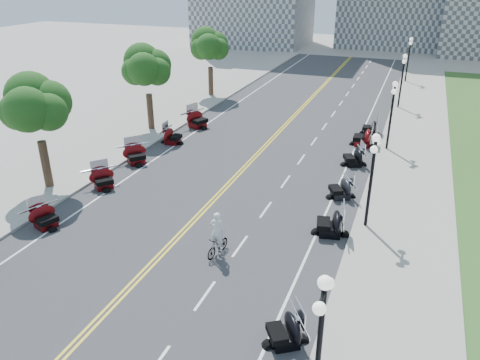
% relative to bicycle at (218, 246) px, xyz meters
% --- Properties ---
extents(ground, '(160.00, 160.00, 0.00)m').
position_rel_bicycle_xyz_m(ground, '(-2.48, 1.04, -0.49)').
color(ground, gray).
extents(road, '(16.00, 90.00, 0.01)m').
position_rel_bicycle_xyz_m(road, '(-2.48, 11.04, -0.48)').
color(road, '#333335').
rests_on(road, ground).
extents(centerline_yellow_a, '(0.12, 90.00, 0.00)m').
position_rel_bicycle_xyz_m(centerline_yellow_a, '(-2.60, 11.04, -0.48)').
color(centerline_yellow_a, yellow).
rests_on(centerline_yellow_a, road).
extents(centerline_yellow_b, '(0.12, 90.00, 0.00)m').
position_rel_bicycle_xyz_m(centerline_yellow_b, '(-2.36, 11.04, -0.48)').
color(centerline_yellow_b, yellow).
rests_on(centerline_yellow_b, road).
extents(edge_line_north, '(0.12, 90.00, 0.00)m').
position_rel_bicycle_xyz_m(edge_line_north, '(3.92, 11.04, -0.48)').
color(edge_line_north, white).
rests_on(edge_line_north, road).
extents(edge_line_south, '(0.12, 90.00, 0.00)m').
position_rel_bicycle_xyz_m(edge_line_south, '(-8.88, 11.04, -0.48)').
color(edge_line_south, white).
rests_on(edge_line_south, road).
extents(lane_dash_5, '(0.12, 2.00, 0.00)m').
position_rel_bicycle_xyz_m(lane_dash_5, '(0.72, -2.96, -0.48)').
color(lane_dash_5, white).
rests_on(lane_dash_5, road).
extents(lane_dash_6, '(0.12, 2.00, 0.00)m').
position_rel_bicycle_xyz_m(lane_dash_6, '(0.72, 1.04, -0.48)').
color(lane_dash_6, white).
rests_on(lane_dash_6, road).
extents(lane_dash_7, '(0.12, 2.00, 0.00)m').
position_rel_bicycle_xyz_m(lane_dash_7, '(0.72, 5.04, -0.48)').
color(lane_dash_7, white).
rests_on(lane_dash_7, road).
extents(lane_dash_8, '(0.12, 2.00, 0.00)m').
position_rel_bicycle_xyz_m(lane_dash_8, '(0.72, 9.04, -0.48)').
color(lane_dash_8, white).
rests_on(lane_dash_8, road).
extents(lane_dash_9, '(0.12, 2.00, 0.00)m').
position_rel_bicycle_xyz_m(lane_dash_9, '(0.72, 13.04, -0.48)').
color(lane_dash_9, white).
rests_on(lane_dash_9, road).
extents(lane_dash_10, '(0.12, 2.00, 0.00)m').
position_rel_bicycle_xyz_m(lane_dash_10, '(0.72, 17.04, -0.48)').
color(lane_dash_10, white).
rests_on(lane_dash_10, road).
extents(lane_dash_11, '(0.12, 2.00, 0.00)m').
position_rel_bicycle_xyz_m(lane_dash_11, '(0.72, 21.04, -0.48)').
color(lane_dash_11, white).
rests_on(lane_dash_11, road).
extents(lane_dash_12, '(0.12, 2.00, 0.00)m').
position_rel_bicycle_xyz_m(lane_dash_12, '(0.72, 25.04, -0.48)').
color(lane_dash_12, white).
rests_on(lane_dash_12, road).
extents(lane_dash_13, '(0.12, 2.00, 0.00)m').
position_rel_bicycle_xyz_m(lane_dash_13, '(0.72, 29.04, -0.48)').
color(lane_dash_13, white).
rests_on(lane_dash_13, road).
extents(lane_dash_14, '(0.12, 2.00, 0.00)m').
position_rel_bicycle_xyz_m(lane_dash_14, '(0.72, 33.04, -0.48)').
color(lane_dash_14, white).
rests_on(lane_dash_14, road).
extents(lane_dash_15, '(0.12, 2.00, 0.00)m').
position_rel_bicycle_xyz_m(lane_dash_15, '(0.72, 37.04, -0.48)').
color(lane_dash_15, white).
rests_on(lane_dash_15, road).
extents(lane_dash_16, '(0.12, 2.00, 0.00)m').
position_rel_bicycle_xyz_m(lane_dash_16, '(0.72, 41.04, -0.48)').
color(lane_dash_16, white).
rests_on(lane_dash_16, road).
extents(lane_dash_17, '(0.12, 2.00, 0.00)m').
position_rel_bicycle_xyz_m(lane_dash_17, '(0.72, 45.04, -0.48)').
color(lane_dash_17, white).
rests_on(lane_dash_17, road).
extents(lane_dash_18, '(0.12, 2.00, 0.00)m').
position_rel_bicycle_xyz_m(lane_dash_18, '(0.72, 49.04, -0.48)').
color(lane_dash_18, white).
rests_on(lane_dash_18, road).
extents(lane_dash_19, '(0.12, 2.00, 0.00)m').
position_rel_bicycle_xyz_m(lane_dash_19, '(0.72, 53.04, -0.48)').
color(lane_dash_19, white).
rests_on(lane_dash_19, road).
extents(sidewalk_north, '(5.00, 90.00, 0.15)m').
position_rel_bicycle_xyz_m(sidewalk_north, '(8.02, 11.04, -0.41)').
color(sidewalk_north, '#9E9991').
rests_on(sidewalk_north, ground).
extents(sidewalk_south, '(5.00, 90.00, 0.15)m').
position_rel_bicycle_xyz_m(sidewalk_south, '(-12.98, 11.04, -0.41)').
color(sidewalk_south, '#9E9991').
rests_on(sidewalk_south, ground).
extents(street_lamp_1, '(0.50, 1.20, 4.90)m').
position_rel_bicycle_xyz_m(street_lamp_1, '(6.12, -6.96, 2.11)').
color(street_lamp_1, black).
rests_on(street_lamp_1, sidewalk_north).
extents(street_lamp_2, '(0.50, 1.20, 4.90)m').
position_rel_bicycle_xyz_m(street_lamp_2, '(6.12, 5.04, 2.11)').
color(street_lamp_2, black).
rests_on(street_lamp_2, sidewalk_north).
extents(street_lamp_3, '(0.50, 1.20, 4.90)m').
position_rel_bicycle_xyz_m(street_lamp_3, '(6.12, 17.04, 2.11)').
color(street_lamp_3, black).
rests_on(street_lamp_3, sidewalk_north).
extents(street_lamp_4, '(0.50, 1.20, 4.90)m').
position_rel_bicycle_xyz_m(street_lamp_4, '(6.12, 29.04, 2.11)').
color(street_lamp_4, black).
rests_on(street_lamp_4, sidewalk_north).
extents(street_lamp_5, '(0.50, 1.20, 4.90)m').
position_rel_bicycle_xyz_m(street_lamp_5, '(6.12, 41.04, 2.11)').
color(street_lamp_5, black).
rests_on(street_lamp_5, sidewalk_north).
extents(tree_2, '(4.80, 4.80, 9.20)m').
position_rel_bicycle_xyz_m(tree_2, '(-12.48, 3.04, 4.26)').
color(tree_2, '#235619').
rests_on(tree_2, sidewalk_south).
extents(tree_3, '(4.80, 4.80, 9.20)m').
position_rel_bicycle_xyz_m(tree_3, '(-12.48, 15.04, 4.26)').
color(tree_3, '#235619').
rests_on(tree_3, sidewalk_south).
extents(tree_4, '(4.80, 4.80, 9.20)m').
position_rel_bicycle_xyz_m(tree_4, '(-12.48, 27.04, 4.26)').
color(tree_4, '#235619').
rests_on(tree_4, sidewalk_south).
extents(motorcycle_n_4, '(2.54, 2.54, 1.28)m').
position_rel_bicycle_xyz_m(motorcycle_n_4, '(4.49, -4.37, 0.15)').
color(motorcycle_n_4, black).
rests_on(motorcycle_n_4, road).
extents(motorcycle_n_6, '(2.44, 2.44, 1.45)m').
position_rel_bicycle_xyz_m(motorcycle_n_6, '(4.52, 3.69, 0.24)').
color(motorcycle_n_6, black).
rests_on(motorcycle_n_6, road).
extents(motorcycle_n_7, '(2.55, 2.55, 1.31)m').
position_rel_bicycle_xyz_m(motorcycle_n_7, '(4.30, 8.03, 0.17)').
color(motorcycle_n_7, black).
rests_on(motorcycle_n_7, road).
extents(motorcycle_n_8, '(2.53, 2.53, 1.35)m').
position_rel_bicycle_xyz_m(motorcycle_n_8, '(4.26, 13.25, 0.19)').
color(motorcycle_n_8, black).
rests_on(motorcycle_n_8, road).
extents(motorcycle_n_9, '(2.22, 2.22, 1.51)m').
position_rel_bicycle_xyz_m(motorcycle_n_9, '(4.33, 17.43, 0.27)').
color(motorcycle_n_9, '#590A0C').
rests_on(motorcycle_n_9, road).
extents(motorcycle_n_10, '(1.81, 1.81, 1.25)m').
position_rel_bicycle_xyz_m(motorcycle_n_10, '(4.51, 20.40, 0.14)').
color(motorcycle_n_10, black).
rests_on(motorcycle_n_10, road).
extents(motorcycle_s_5, '(2.35, 2.35, 1.27)m').
position_rel_bicycle_xyz_m(motorcycle_s_5, '(-9.32, -0.83, 0.15)').
color(motorcycle_s_5, '#590A0C').
rests_on(motorcycle_s_5, road).
extents(motorcycle_s_6, '(2.68, 2.68, 1.33)m').
position_rel_bicycle_xyz_m(motorcycle_s_6, '(-9.39, 4.20, 0.18)').
color(motorcycle_s_6, '#590A0C').
rests_on(motorcycle_s_6, road).
extents(motorcycle_s_7, '(2.88, 2.88, 1.43)m').
position_rel_bicycle_xyz_m(motorcycle_s_7, '(-9.69, 8.30, 0.23)').
color(motorcycle_s_7, '#590A0C').
rests_on(motorcycle_s_7, road).
extents(motorcycle_s_8, '(2.09, 2.09, 1.35)m').
position_rel_bicycle_xyz_m(motorcycle_s_8, '(-9.26, 12.70, 0.19)').
color(motorcycle_s_8, '#590A0C').
rests_on(motorcycle_s_8, road).
extents(motorcycle_s_9, '(2.90, 2.90, 1.55)m').
position_rel_bicycle_xyz_m(motorcycle_s_9, '(-9.21, 16.99, 0.29)').
color(motorcycle_s_9, '#590A0C').
rests_on(motorcycle_s_9, road).
extents(bicycle, '(0.76, 1.68, 0.97)m').
position_rel_bicycle_xyz_m(bicycle, '(0.00, 0.00, 0.00)').
color(bicycle, '#A51414').
rests_on(bicycle, road).
extents(cyclist_rider, '(0.69, 0.45, 1.88)m').
position_rel_bicycle_xyz_m(cyclist_rider, '(0.00, 0.00, 1.43)').
color(cyclist_rider, white).
rests_on(cyclist_rider, bicycle).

